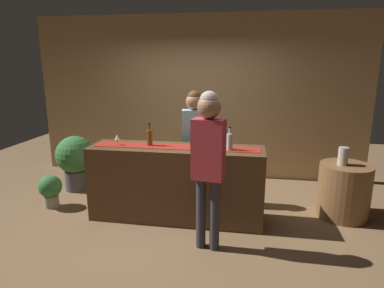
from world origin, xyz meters
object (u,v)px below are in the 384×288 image
object	(u,v)px
wine_bottle_clear	(230,142)
customer_sipping	(208,154)
wine_bottle_amber	(150,137)
wine_glass_mid_counter	(117,138)
potted_plant_small	(50,189)
wine_glass_near_customer	(194,140)
vase_on_side_table	(343,156)
potted_plant_tall	(75,159)
bartender	(194,135)
round_side_table	(344,191)
wine_bottle_green	(215,140)

from	to	relation	value
wine_bottle_clear	customer_sipping	xyz separation A→B (m)	(-0.19, -0.64, 0.01)
wine_bottle_amber	wine_glass_mid_counter	xyz separation A→B (m)	(-0.43, -0.05, -0.01)
wine_bottle_amber	potted_plant_small	xyz separation A→B (m)	(-1.53, 0.02, -0.83)
wine_bottle_amber	wine_glass_near_customer	bearing A→B (deg)	-1.71
wine_bottle_clear	customer_sipping	bearing A→B (deg)	-106.48
wine_bottle_clear	customer_sipping	world-z (taller)	customer_sipping
vase_on_side_table	potted_plant_tall	bearing A→B (deg)	174.82
bartender	customer_sipping	world-z (taller)	customer_sipping
wine_glass_near_customer	round_side_table	world-z (taller)	wine_glass_near_customer
potted_plant_small	wine_glass_near_customer	bearing A→B (deg)	-0.92
wine_glass_near_customer	wine_bottle_amber	bearing A→B (deg)	178.29
bartender	wine_bottle_clear	bearing A→B (deg)	123.41
wine_glass_mid_counter	bartender	size ratio (longest dim) A/B	0.09
bartender	potted_plant_tall	bearing A→B (deg)	-12.80
potted_plant_small	vase_on_side_table	bearing A→B (deg)	5.03
wine_glass_near_customer	potted_plant_tall	size ratio (longest dim) A/B	0.16
wine_bottle_amber	customer_sipping	world-z (taller)	customer_sipping
wine_glass_mid_counter	vase_on_side_table	world-z (taller)	wine_glass_mid_counter
potted_plant_tall	wine_glass_mid_counter	bearing A→B (deg)	-36.35
wine_bottle_green	bartender	size ratio (longest dim) A/B	0.18
bartender	vase_on_side_table	size ratio (longest dim) A/B	7.00
round_side_table	wine_glass_near_customer	bearing A→B (deg)	-168.45
wine_bottle_amber	vase_on_side_table	xyz separation A→B (m)	(2.53, 0.37, -0.25)
vase_on_side_table	wine_glass_mid_counter	bearing A→B (deg)	-171.89
bartender	customer_sipping	bearing A→B (deg)	98.09
round_side_table	vase_on_side_table	xyz separation A→B (m)	(-0.06, -0.02, 0.49)
wine_bottle_green	potted_plant_small	world-z (taller)	wine_bottle_green
wine_bottle_amber	round_side_table	distance (m)	2.73
bartender	vase_on_side_table	distance (m)	2.05
wine_bottle_clear	round_side_table	size ratio (longest dim) A/B	0.41
wine_bottle_green	potted_plant_small	distance (m)	2.53
vase_on_side_table	round_side_table	bearing A→B (deg)	15.41
wine_bottle_green	customer_sipping	xyz separation A→B (m)	(-0.00, -0.72, 0.01)
vase_on_side_table	potted_plant_small	xyz separation A→B (m)	(-4.06, -0.36, -0.58)
bartender	vase_on_side_table	bearing A→B (deg)	167.07
customer_sipping	potted_plant_tall	xyz separation A→B (m)	(-2.37, 1.45, -0.59)
wine_bottle_green	potted_plant_small	bearing A→B (deg)	179.81
wine_bottle_clear	vase_on_side_table	bearing A→B (deg)	16.75
wine_bottle_green	wine_bottle_clear	distance (m)	0.21
potted_plant_tall	potted_plant_small	world-z (taller)	potted_plant_tall
wine_bottle_green	round_side_table	distance (m)	1.92
wine_bottle_clear	bartender	size ratio (longest dim) A/B	0.18
wine_bottle_clear	potted_plant_tall	world-z (taller)	wine_bottle_clear
wine_bottle_clear	round_side_table	xyz separation A→B (m)	(1.54, 0.46, -0.74)
wine_bottle_clear	potted_plant_small	size ratio (longest dim) A/B	0.63
wine_glass_mid_counter	round_side_table	bearing A→B (deg)	8.27
bartender	potted_plant_tall	world-z (taller)	bartender
wine_glass_mid_counter	bartender	distance (m)	1.12
potted_plant_small	customer_sipping	bearing A→B (deg)	-17.02
vase_on_side_table	potted_plant_small	bearing A→B (deg)	-174.97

